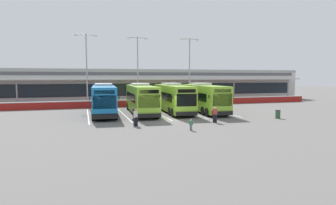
# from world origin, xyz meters

# --- Properties ---
(ground_plane) EXTENTS (200.00, 200.00, 0.00)m
(ground_plane) POSITION_xyz_m (0.00, 0.00, 0.00)
(ground_plane) COLOR #605E5B
(terminal_building) EXTENTS (70.00, 13.00, 6.00)m
(terminal_building) POSITION_xyz_m (-0.00, 26.91, 3.01)
(terminal_building) COLOR silver
(terminal_building) RESTS_ON ground
(red_barrier_wall) EXTENTS (60.00, 0.40, 1.10)m
(red_barrier_wall) POSITION_xyz_m (0.00, 14.50, 0.56)
(red_barrier_wall) COLOR maroon
(red_barrier_wall) RESTS_ON ground
(coach_bus_leftmost) EXTENTS (3.44, 12.27, 3.78)m
(coach_bus_leftmost) POSITION_xyz_m (-6.50, 6.59, 1.79)
(coach_bus_leftmost) COLOR #1972B7
(coach_bus_leftmost) RESTS_ON ground
(coach_bus_left_centre) EXTENTS (3.44, 12.27, 3.78)m
(coach_bus_left_centre) POSITION_xyz_m (-1.98, 6.15, 1.79)
(coach_bus_left_centre) COLOR #8CC633
(coach_bus_left_centre) RESTS_ON ground
(coach_bus_centre) EXTENTS (3.44, 12.27, 3.78)m
(coach_bus_centre) POSITION_xyz_m (2.30, 6.46, 1.79)
(coach_bus_centre) COLOR #8CC633
(coach_bus_centre) RESTS_ON ground
(coach_bus_right_centre) EXTENTS (3.44, 12.27, 3.78)m
(coach_bus_right_centre) POSITION_xyz_m (6.22, 5.64, 1.79)
(coach_bus_right_centre) COLOR #8CC633
(coach_bus_right_centre) RESTS_ON ground
(bay_stripe_far_west) EXTENTS (0.14, 13.00, 0.01)m
(bay_stripe_far_west) POSITION_xyz_m (-8.40, 6.00, 0.00)
(bay_stripe_far_west) COLOR silver
(bay_stripe_far_west) RESTS_ON ground
(bay_stripe_west) EXTENTS (0.14, 13.00, 0.01)m
(bay_stripe_west) POSITION_xyz_m (-4.20, 6.00, 0.00)
(bay_stripe_west) COLOR silver
(bay_stripe_west) RESTS_ON ground
(bay_stripe_mid_west) EXTENTS (0.14, 13.00, 0.01)m
(bay_stripe_mid_west) POSITION_xyz_m (0.00, 6.00, 0.00)
(bay_stripe_mid_west) COLOR silver
(bay_stripe_mid_west) RESTS_ON ground
(bay_stripe_centre) EXTENTS (0.14, 13.00, 0.01)m
(bay_stripe_centre) POSITION_xyz_m (4.20, 6.00, 0.00)
(bay_stripe_centre) COLOR silver
(bay_stripe_centre) RESTS_ON ground
(bay_stripe_mid_east) EXTENTS (0.14, 13.00, 0.01)m
(bay_stripe_mid_east) POSITION_xyz_m (8.40, 6.00, 0.00)
(bay_stripe_mid_east) COLOR silver
(bay_stripe_mid_east) RESTS_ON ground
(pedestrian_with_handbag) EXTENTS (0.58, 0.56, 1.62)m
(pedestrian_with_handbag) POSITION_xyz_m (-4.27, -2.65, 0.86)
(pedestrian_with_handbag) COLOR black
(pedestrian_with_handbag) RESTS_ON ground
(pedestrian_in_dark_coat) EXTENTS (0.54, 0.29, 1.62)m
(pedestrian_in_dark_coat) POSITION_xyz_m (3.71, -2.96, 0.87)
(pedestrian_in_dark_coat) COLOR black
(pedestrian_in_dark_coat) RESTS_ON ground
(pedestrian_child) EXTENTS (0.33, 0.22, 1.00)m
(pedestrian_child) POSITION_xyz_m (-0.10, -6.15, 0.54)
(pedestrian_child) COLOR slate
(pedestrian_child) RESTS_ON ground
(lamp_post_west) EXTENTS (3.24, 0.28, 11.00)m
(lamp_post_west) POSITION_xyz_m (-8.29, 16.08, 6.29)
(lamp_post_west) COLOR #9E9EA3
(lamp_post_west) RESTS_ON ground
(lamp_post_centre) EXTENTS (3.24, 0.28, 11.00)m
(lamp_post_centre) POSITION_xyz_m (-0.33, 16.96, 6.29)
(lamp_post_centre) COLOR #9E9EA3
(lamp_post_centre) RESTS_ON ground
(lamp_post_east) EXTENTS (3.24, 0.28, 11.00)m
(lamp_post_east) POSITION_xyz_m (8.26, 16.02, 6.29)
(lamp_post_east) COLOR #9E9EA3
(lamp_post_east) RESTS_ON ground
(litter_bin) EXTENTS (0.54, 0.54, 0.93)m
(litter_bin) POSITION_xyz_m (11.70, -2.31, 0.47)
(litter_bin) COLOR #2D5133
(litter_bin) RESTS_ON ground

